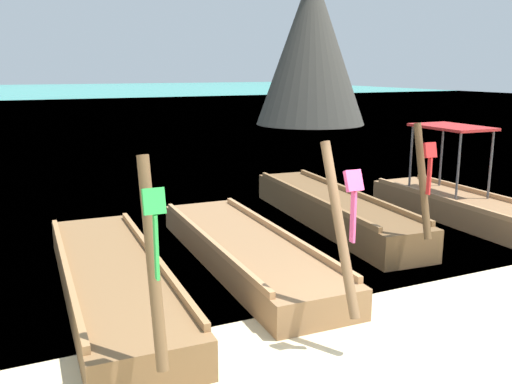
{
  "coord_description": "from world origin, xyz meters",
  "views": [
    {
      "loc": [
        -3.81,
        -4.17,
        3.28
      ],
      "look_at": [
        0.0,
        4.03,
        1.24
      ],
      "focal_mm": 38.59,
      "sensor_mm": 36.0,
      "label": 1
    }
  ],
  "objects_px": {
    "longtail_boat_green_ribbon": "(113,280)",
    "longtail_boat_red_ribbon": "(333,210)",
    "longtail_boat_pink_ribbon": "(246,250)",
    "karst_rock": "(314,51)",
    "longtail_boat_yellow_ribbon": "(467,207)"
  },
  "relations": [
    {
      "from": "longtail_boat_red_ribbon",
      "to": "longtail_boat_pink_ribbon",
      "type": "bearing_deg",
      "value": -151.35
    },
    {
      "from": "longtail_boat_red_ribbon",
      "to": "longtail_boat_yellow_ribbon",
      "type": "relative_size",
      "value": 1.1
    },
    {
      "from": "longtail_boat_pink_ribbon",
      "to": "karst_rock",
      "type": "distance_m",
      "value": 25.11
    },
    {
      "from": "longtail_boat_red_ribbon",
      "to": "karst_rock",
      "type": "height_order",
      "value": "karst_rock"
    },
    {
      "from": "longtail_boat_pink_ribbon",
      "to": "karst_rock",
      "type": "relative_size",
      "value": 0.68
    },
    {
      "from": "longtail_boat_green_ribbon",
      "to": "longtail_boat_yellow_ribbon",
      "type": "distance_m",
      "value": 7.87
    },
    {
      "from": "longtail_boat_pink_ribbon",
      "to": "longtail_boat_green_ribbon",
      "type": "bearing_deg",
      "value": -168.91
    },
    {
      "from": "longtail_boat_green_ribbon",
      "to": "longtail_boat_pink_ribbon",
      "type": "xyz_separation_m",
      "value": [
        2.32,
        0.46,
        -0.01
      ]
    },
    {
      "from": "longtail_boat_yellow_ribbon",
      "to": "longtail_boat_pink_ribbon",
      "type": "bearing_deg",
      "value": -175.27
    },
    {
      "from": "longtail_boat_pink_ribbon",
      "to": "longtail_boat_red_ribbon",
      "type": "distance_m",
      "value": 3.06
    },
    {
      "from": "longtail_boat_green_ribbon",
      "to": "karst_rock",
      "type": "bearing_deg",
      "value": 53.09
    },
    {
      "from": "longtail_boat_green_ribbon",
      "to": "longtail_boat_red_ribbon",
      "type": "bearing_deg",
      "value": 21.0
    },
    {
      "from": "longtail_boat_green_ribbon",
      "to": "longtail_boat_red_ribbon",
      "type": "height_order",
      "value": "longtail_boat_green_ribbon"
    },
    {
      "from": "longtail_boat_red_ribbon",
      "to": "longtail_boat_yellow_ribbon",
      "type": "distance_m",
      "value": 2.99
    },
    {
      "from": "longtail_boat_red_ribbon",
      "to": "longtail_boat_yellow_ribbon",
      "type": "height_order",
      "value": "longtail_boat_yellow_ribbon"
    }
  ]
}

